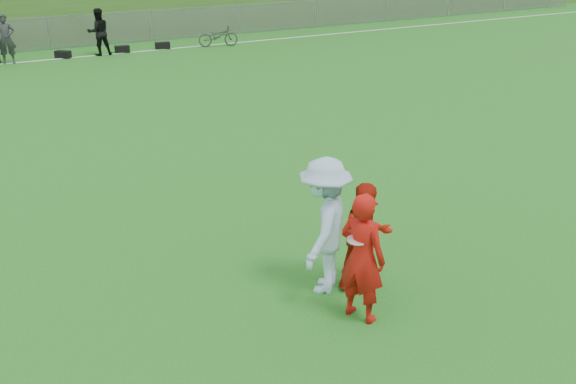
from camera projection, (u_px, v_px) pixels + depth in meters
ground at (311, 290)px, 8.67m from camera, size 120.00×120.00×0.00m
sideline_far at (61, 59)px, 23.25m from camera, size 60.00×0.10×0.01m
fence at (49, 33)px, 24.62m from camera, size 58.00×0.06×1.30m
gear_bags at (87, 52)px, 23.71m from camera, size 6.78×0.58×0.26m
player_red_left at (362, 257)px, 7.76m from camera, size 0.62×0.73×1.69m
player_red_center at (367, 237)px, 8.47m from camera, size 0.81×0.67×1.50m
player_blue at (325, 226)px, 8.36m from camera, size 1.35×1.33×1.86m
frisbee at (358, 240)px, 7.68m from camera, size 0.26×0.26×0.02m
bicycle at (218, 36)px, 25.38m from camera, size 1.64×0.91×0.82m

